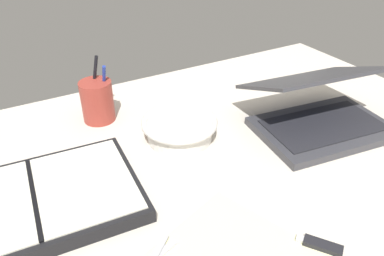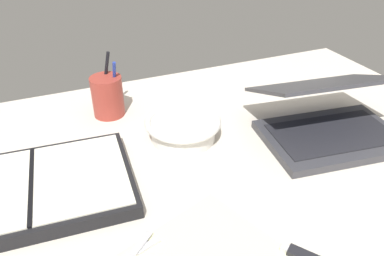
{
  "view_description": "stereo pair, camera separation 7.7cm",
  "coord_description": "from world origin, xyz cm",
  "px_view_note": "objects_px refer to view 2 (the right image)",
  "views": [
    {
      "loc": [
        -32.68,
        -48.49,
        49.75
      ],
      "look_at": [
        -0.72,
        8.01,
        9.0
      ],
      "focal_mm": 35.0,
      "sensor_mm": 36.0,
      "label": 1
    },
    {
      "loc": [
        -25.81,
        -51.86,
        49.75
      ],
      "look_at": [
        -0.72,
        8.01,
        9.0
      ],
      "focal_mm": 35.0,
      "sensor_mm": 36.0,
      "label": 2
    }
  ],
  "objects_px": {
    "laptop": "(329,118)",
    "planner": "(33,189)",
    "pen_cup": "(108,96)",
    "bowl": "(182,128)"
  },
  "relations": [
    {
      "from": "bowl",
      "to": "pen_cup",
      "type": "bearing_deg",
      "value": 126.03
    },
    {
      "from": "planner",
      "to": "laptop",
      "type": "bearing_deg",
      "value": -0.21
    },
    {
      "from": "laptop",
      "to": "planner",
      "type": "distance_m",
      "value": 0.64
    },
    {
      "from": "pen_cup",
      "to": "planner",
      "type": "distance_m",
      "value": 0.32
    },
    {
      "from": "laptop",
      "to": "planner",
      "type": "bearing_deg",
      "value": -176.78
    },
    {
      "from": "laptop",
      "to": "bowl",
      "type": "height_order",
      "value": "laptop"
    },
    {
      "from": "pen_cup",
      "to": "planner",
      "type": "relative_size",
      "value": 0.42
    },
    {
      "from": "pen_cup",
      "to": "laptop",
      "type": "bearing_deg",
      "value": -33.49
    },
    {
      "from": "bowl",
      "to": "pen_cup",
      "type": "height_order",
      "value": "pen_cup"
    },
    {
      "from": "pen_cup",
      "to": "planner",
      "type": "height_order",
      "value": "pen_cup"
    }
  ]
}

